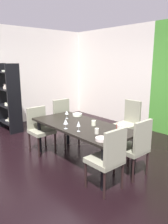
{
  "coord_description": "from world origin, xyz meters",
  "views": [
    {
      "loc": [
        3.4,
        -2.48,
        1.85
      ],
      "look_at": [
        0.21,
        0.28,
        0.85
      ],
      "focal_mm": 35.0,
      "sensor_mm": 36.0,
      "label": 1
    }
  ],
  "objects": [
    {
      "name": "chair_left_near",
      "position": [
        -0.44,
        -0.36,
        0.51
      ],
      "size": [
        0.45,
        0.44,
        0.92
      ],
      "rotation": [
        0.0,
        0.0,
        -1.57
      ],
      "color": "gray",
      "rests_on": "ground_plane"
    },
    {
      "name": "serving_bowl_rear",
      "position": [
        -0.03,
        0.3,
        0.75
      ],
      "size": [
        0.19,
        0.19,
        0.05
      ],
      "primitive_type": "cylinder",
      "color": "white",
      "rests_on": "dining_table"
    },
    {
      "name": "cup_east",
      "position": [
        1.06,
        -0.2,
        0.77
      ],
      "size": [
        0.06,
        0.06,
        0.09
      ],
      "primitive_type": "cylinder",
      "color": "silver",
      "rests_on": "dining_table"
    },
    {
      "name": "pitcher_right",
      "position": [
        1.29,
        0.11,
        0.8
      ],
      "size": [
        0.13,
        0.12,
        0.15
      ],
      "color": "white",
      "rests_on": "dining_table"
    },
    {
      "name": "dining_table",
      "position": [
        0.52,
        -0.05,
        0.65
      ],
      "size": [
        2.01,
        0.92,
        0.72
      ],
      "color": "black",
      "rests_on": "ground_plane"
    },
    {
      "name": "chair_right_far",
      "position": [
        1.48,
        0.27,
        0.53
      ],
      "size": [
        0.44,
        0.44,
        0.96
      ],
      "rotation": [
        0.0,
        0.0,
        1.57
      ],
      "color": "gray",
      "rests_on": "ground_plane"
    },
    {
      "name": "wine_glass_corner",
      "position": [
        0.52,
        -0.4,
        0.84
      ],
      "size": [
        0.08,
        0.08,
        0.17
      ],
      "color": "silver",
      "rests_on": "dining_table"
    },
    {
      "name": "left_interior_panel",
      "position": [
        -2.81,
        0.0,
        1.4
      ],
      "size": [
        0.1,
        5.37,
        2.8
      ],
      "primitive_type": "cube",
      "color": "silver",
      "rests_on": "ground_plane"
    },
    {
      "name": "chair_left_far",
      "position": [
        -0.45,
        0.27,
        0.54
      ],
      "size": [
        0.45,
        0.44,
        1.0
      ],
      "rotation": [
        0.0,
        0.0,
        -1.57
      ],
      "color": "gray",
      "rests_on": "ground_plane"
    },
    {
      "name": "back_panel_interior",
      "position": [
        -1.32,
        2.63,
        1.4
      ],
      "size": [
        3.08,
        0.1,
        2.8
      ],
      "primitive_type": "cube",
      "color": "silver",
      "rests_on": "ground_plane"
    },
    {
      "name": "ground_plane",
      "position": [
        0.0,
        0.0,
        -0.01
      ],
      "size": [
        5.71,
        5.37,
        0.02
      ],
      "primitive_type": "cube",
      "color": "black"
    },
    {
      "name": "wine_glass_west",
      "position": [
        0.78,
        -0.33,
        0.84
      ],
      "size": [
        0.06,
        0.06,
        0.17
      ],
      "color": "silver",
      "rests_on": "dining_table"
    },
    {
      "name": "cup_left",
      "position": [
        0.7,
        0.08,
        0.77
      ],
      "size": [
        0.08,
        0.08,
        0.09
      ],
      "primitive_type": "cylinder",
      "color": "#E7EBC7",
      "rests_on": "dining_table"
    },
    {
      "name": "chair_right_near",
      "position": [
        1.48,
        -0.36,
        0.53
      ],
      "size": [
        0.44,
        0.44,
        0.95
      ],
      "rotation": [
        0.0,
        0.0,
        1.57
      ],
      "color": "gray",
      "rests_on": "ground_plane"
    },
    {
      "name": "serving_bowl_center",
      "position": [
        1.32,
        -0.35,
        0.75
      ],
      "size": [
        0.18,
        0.18,
        0.05
      ],
      "primitive_type": "cylinder",
      "color": "silver",
      "rests_on": "dining_table"
    },
    {
      "name": "cup_near_window",
      "position": [
        1.13,
        0.25,
        0.77
      ],
      "size": [
        0.06,
        0.06,
        0.1
      ],
      "primitive_type": "cylinder",
      "color": "red",
      "rests_on": "dining_table"
    },
    {
      "name": "wine_glass_south",
      "position": [
        0.0,
        0.01,
        0.84
      ],
      "size": [
        0.07,
        0.07,
        0.16
      ],
      "color": "silver",
      "rests_on": "dining_table"
    },
    {
      "name": "display_shelf",
      "position": [
        -2.26,
        -0.27,
        0.9
      ],
      "size": [
        0.89,
        0.35,
        1.78
      ],
      "color": "black",
      "rests_on": "ground_plane"
    },
    {
      "name": "chair_head_far",
      "position": [
        0.5,
        1.36,
        0.54
      ],
      "size": [
        0.44,
        0.45,
        0.98
      ],
      "rotation": [
        0.0,
        0.0,
        3.14
      ],
      "color": "gray",
      "rests_on": "ground_plane"
    }
  ]
}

